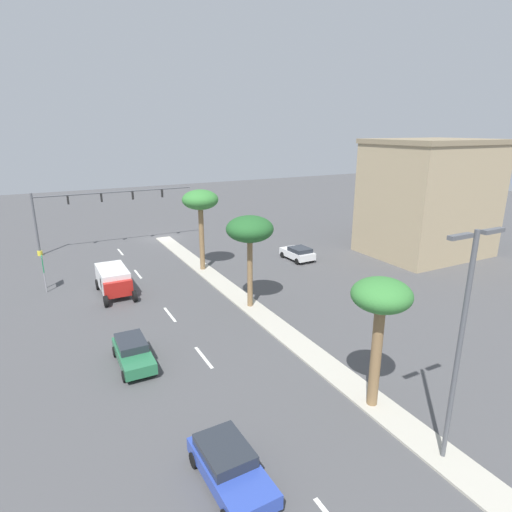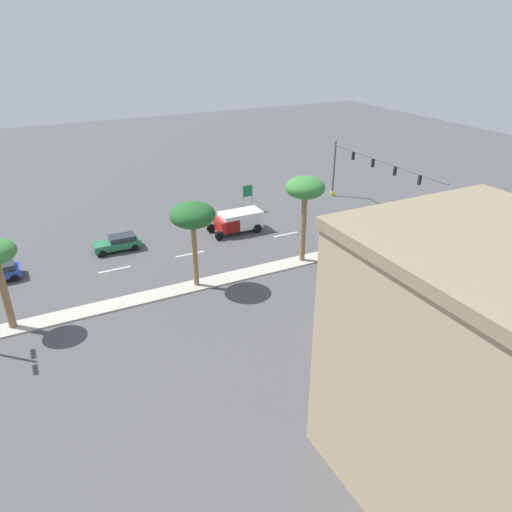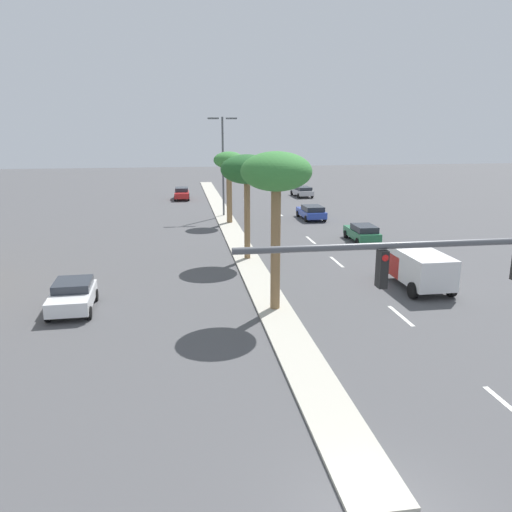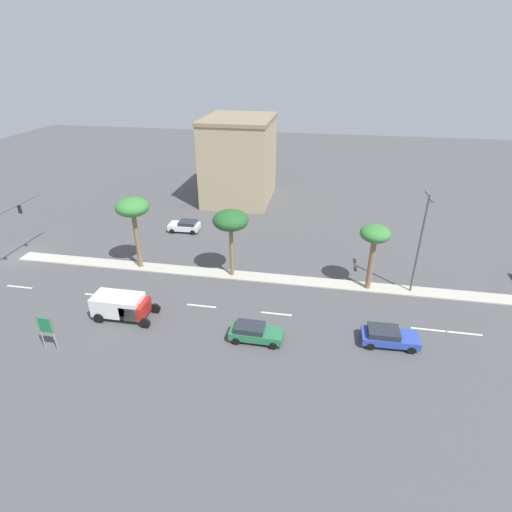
% 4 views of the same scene
% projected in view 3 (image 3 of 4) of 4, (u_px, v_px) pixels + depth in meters
% --- Properties ---
extents(ground_plane, '(160.00, 160.00, 0.00)m').
position_uv_depth(ground_plane, '(239.00, 245.00, 40.03)').
color(ground_plane, '#4C4C4F').
extents(median_curb, '(1.80, 74.76, 0.12)m').
position_uv_depth(median_curb, '(229.00, 225.00, 47.97)').
color(median_curb, '#B7B2A3').
rests_on(median_curb, ground).
extents(lane_stripe_mid, '(0.20, 2.80, 0.01)m').
position_uv_depth(lane_stripe_mid, '(510.00, 407.00, 16.90)').
color(lane_stripe_mid, silver).
rests_on(lane_stripe_mid, ground).
extents(lane_stripe_outboard, '(0.20, 2.80, 0.01)m').
position_uv_depth(lane_stripe_outboard, '(401.00, 316.00, 25.07)').
color(lane_stripe_outboard, silver).
rests_on(lane_stripe_outboard, ground).
extents(lane_stripe_right, '(0.20, 2.80, 0.01)m').
position_uv_depth(lane_stripe_right, '(337.00, 262.00, 35.02)').
color(lane_stripe_right, silver).
rests_on(lane_stripe_right, ground).
extents(lane_stripe_leading, '(0.20, 2.80, 0.01)m').
position_uv_depth(lane_stripe_leading, '(311.00, 240.00, 41.73)').
color(lane_stripe_leading, silver).
rests_on(lane_stripe_leading, ground).
extents(lane_stripe_inboard, '(0.20, 2.80, 0.01)m').
position_uv_depth(lane_stripe_inboard, '(280.00, 214.00, 54.19)').
color(lane_stripe_inboard, silver).
rests_on(lane_stripe_inboard, ground).
extents(lane_stripe_center, '(0.20, 2.80, 0.01)m').
position_uv_depth(lane_stripe_center, '(274.00, 209.00, 56.99)').
color(lane_stripe_center, silver).
rests_on(lane_stripe_center, ground).
extents(palm_tree_center, '(3.41, 3.41, 7.79)m').
position_uv_depth(palm_tree_center, '(276.00, 176.00, 24.20)').
color(palm_tree_center, olive).
rests_on(palm_tree_center, median_curb).
extents(palm_tree_trailing, '(3.56, 3.56, 7.12)m').
position_uv_depth(palm_tree_trailing, '(247.00, 171.00, 34.10)').
color(palm_tree_trailing, olive).
rests_on(palm_tree_trailing, median_curb).
extents(palm_tree_inboard, '(2.85, 2.85, 6.65)m').
position_uv_depth(palm_tree_inboard, '(229.00, 164.00, 47.45)').
color(palm_tree_inboard, olive).
rests_on(palm_tree_inboard, median_curb).
extents(street_lamp_front, '(2.90, 0.24, 9.82)m').
position_uv_depth(street_lamp_front, '(223.00, 159.00, 51.30)').
color(street_lamp_front, '#515459').
rests_on(street_lamp_front, median_curb).
extents(sedan_green_left, '(1.93, 4.33, 1.43)m').
position_uv_depth(sedan_green_left, '(362.00, 233.00, 40.90)').
color(sedan_green_left, '#287047').
rests_on(sedan_green_left, ground).
extents(sedan_white_front, '(2.22, 3.97, 1.43)m').
position_uv_depth(sedan_white_front, '(73.00, 295.00, 25.70)').
color(sedan_white_front, silver).
rests_on(sedan_white_front, ground).
extents(sedan_blue_outboard, '(2.20, 4.50, 1.41)m').
position_uv_depth(sedan_blue_outboard, '(312.00, 212.00, 50.86)').
color(sedan_blue_outboard, '#2D47AD').
rests_on(sedan_blue_outboard, ground).
extents(sedan_silver_trailing, '(2.28, 4.59, 1.36)m').
position_uv_depth(sedan_silver_trailing, '(302.00, 191.00, 67.22)').
color(sedan_silver_trailing, '#B2B2B7').
rests_on(sedan_silver_trailing, ground).
extents(sedan_red_far, '(1.98, 4.30, 1.45)m').
position_uv_depth(sedan_red_far, '(182.00, 193.00, 64.82)').
color(sedan_red_far, red).
rests_on(sedan_red_far, ground).
extents(box_truck, '(2.50, 5.45, 2.16)m').
position_uv_depth(box_truck, '(418.00, 267.00, 29.21)').
color(box_truck, '#B21E19').
rests_on(box_truck, ground).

